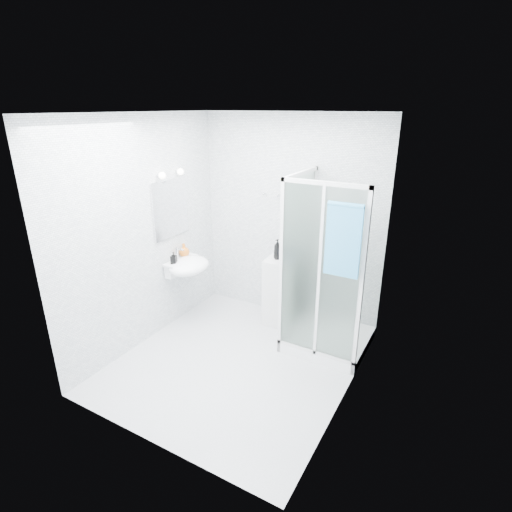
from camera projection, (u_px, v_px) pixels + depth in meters
The scene contains 12 objects.
room at pixel (234, 252), 3.95m from camera, with size 2.40×2.60×2.60m.
shower_enclosure at pixel (321, 311), 4.57m from camera, with size 0.90×0.95×2.00m.
wall_basin at pixel (187, 266), 4.95m from camera, with size 0.46×0.56×0.35m.
mirror at pixel (171, 208), 4.79m from camera, with size 0.02×0.60×0.70m, color white.
vanity_lights at pixel (171, 174), 4.62m from camera, with size 0.10×0.40×0.08m.
wall_hooks at pixel (271, 194), 4.98m from camera, with size 0.23×0.06×0.03m.
storage_cabinet at pixel (280, 292), 5.08m from camera, with size 0.39×0.40×0.88m.
hand_towel at pixel (343, 239), 3.73m from camera, with size 0.34×0.05×0.72m.
shampoo_bottle_a at pixel (278, 249), 4.90m from camera, with size 0.10×0.10×0.25m, color black.
shampoo_bottle_b at pixel (285, 252), 4.85m from camera, with size 0.10×0.10×0.23m, color #0E0C49.
soap_dispenser_orange at pixel (184, 250), 5.04m from camera, with size 0.13×0.13×0.17m, color #CC6518.
soap_dispenser_black at pixel (174, 258), 4.81m from camera, with size 0.07×0.07×0.15m, color black.
Camera 1 is at (2.01, -3.13, 2.66)m, focal length 28.00 mm.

